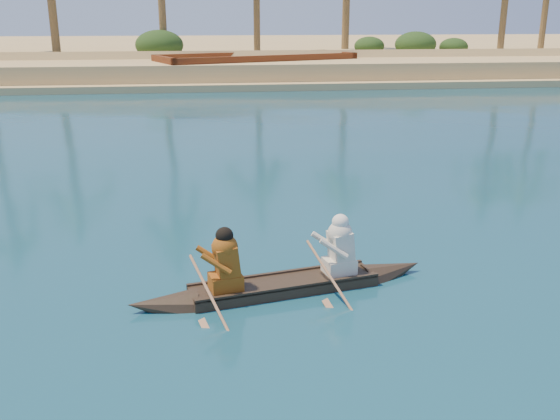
{
  "coord_description": "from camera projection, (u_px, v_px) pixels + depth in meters",
  "views": [
    {
      "loc": [
        -9.12,
        -10.89,
        3.86
      ],
      "look_at": [
        -7.85,
        -1.02,
        0.74
      ],
      "focal_mm": 40.0,
      "sensor_mm": 36.0,
      "label": 1
    }
  ],
  "objects": [
    {
      "name": "sandy_embankment",
      "position": [
        298.0,
        53.0,
        56.78
      ],
      "size": [
        150.0,
        51.0,
        1.5
      ],
      "color": "tan",
      "rests_on": "ground"
    },
    {
      "name": "shrub_cluster",
      "position": [
        334.0,
        56.0,
        42.02
      ],
      "size": [
        100.0,
        6.0,
        2.4
      ],
      "primitive_type": null,
      "color": "#1B3C15",
      "rests_on": "ground"
    },
    {
      "name": "canoe",
      "position": [
        284.0,
        276.0,
        9.04
      ],
      "size": [
        4.53,
        1.53,
        1.24
      ],
      "rotation": [
        0.0,
        0.0,
        0.21
      ],
      "color": "#30211A",
      "rests_on": "ground"
    },
    {
      "name": "barge_mid",
      "position": [
        257.0,
        70.0,
        37.23
      ],
      "size": [
        12.32,
        7.67,
        1.95
      ],
      "rotation": [
        0.0,
        0.0,
        0.35
      ],
      "color": "#5E3114",
      "rests_on": "ground"
    }
  ]
}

